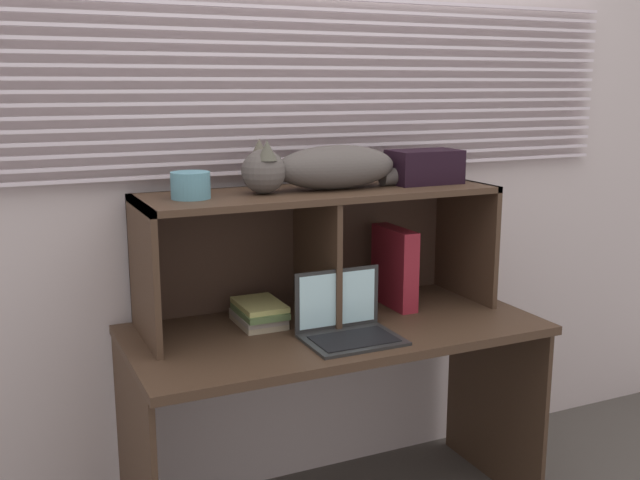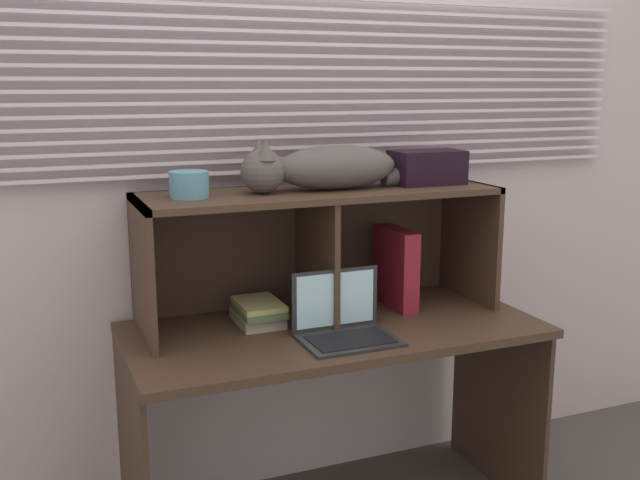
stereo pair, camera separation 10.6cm
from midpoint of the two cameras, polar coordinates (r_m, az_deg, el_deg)
The scene contains 9 objects.
back_panel_with_blinds at distance 2.74m, azimuth -0.83°, elevation 6.27°, with size 4.40×0.08×2.50m.
desk at distance 2.57m, azimuth 2.25°, elevation -9.64°, with size 1.39×0.66×0.72m.
hutch_shelf_unit at distance 2.58m, azimuth 0.86°, elevation 0.97°, with size 1.24×0.39×0.45m.
cat at distance 2.53m, azimuth 1.62°, elevation 5.57°, with size 0.77×0.18×0.18m.
laptop at distance 2.40m, azimuth 3.14°, elevation -6.56°, with size 0.30×0.23×0.21m.
binder_upright at distance 2.72m, azimuth 7.00°, elevation -2.16°, with size 0.06×0.24×0.29m, color maroon.
book_stack at distance 2.54m, azimuth -3.60°, elevation -5.62°, with size 0.15×0.22×0.08m.
small_basket at distance 2.38m, azimuth -8.80°, elevation 4.24°, with size 0.12×0.12×0.08m, color teal.
storage_box at distance 2.71m, azimuth 9.36°, elevation 5.55°, with size 0.25×0.15×0.12m, color black.
Camera 2 is at (-0.95, -2.01, 1.53)m, focal length 41.51 mm.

